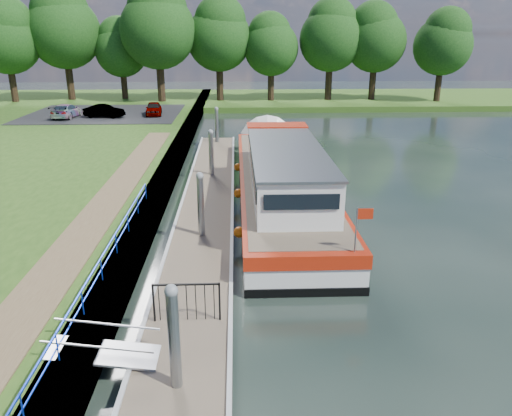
{
  "coord_description": "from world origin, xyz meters",
  "views": [
    {
      "loc": [
        1.42,
        -9.91,
        7.93
      ],
      "look_at": [
        2.16,
        8.73,
        1.4
      ],
      "focal_mm": 35.0,
      "sensor_mm": 36.0,
      "label": 1
    }
  ],
  "objects_px": {
    "barge": "(280,176)",
    "car_c": "(67,111)",
    "pontoon": "(208,203)",
    "car_b": "(104,111)",
    "car_a": "(154,108)"
  },
  "relations": [
    {
      "from": "pontoon",
      "to": "car_b",
      "type": "relative_size",
      "value": 8.59
    },
    {
      "from": "car_a",
      "to": "car_b",
      "type": "height_order",
      "value": "car_a"
    },
    {
      "from": "pontoon",
      "to": "car_c",
      "type": "height_order",
      "value": "car_c"
    },
    {
      "from": "barge",
      "to": "car_a",
      "type": "relative_size",
      "value": 6.05
    },
    {
      "from": "barge",
      "to": "car_b",
      "type": "xyz_separation_m",
      "value": [
        -13.96,
        21.03,
        0.32
      ]
    },
    {
      "from": "car_b",
      "to": "car_c",
      "type": "xyz_separation_m",
      "value": [
        -3.31,
        0.02,
        0.03
      ]
    },
    {
      "from": "car_b",
      "to": "car_c",
      "type": "bearing_deg",
      "value": 98.26
    },
    {
      "from": "car_b",
      "to": "car_a",
      "type": "bearing_deg",
      "value": -64.59
    },
    {
      "from": "pontoon",
      "to": "barge",
      "type": "relative_size",
      "value": 1.42
    },
    {
      "from": "barge",
      "to": "car_c",
      "type": "bearing_deg",
      "value": 129.37
    },
    {
      "from": "car_a",
      "to": "car_c",
      "type": "distance_m",
      "value": 7.62
    },
    {
      "from": "pontoon",
      "to": "car_b",
      "type": "height_order",
      "value": "car_b"
    },
    {
      "from": "pontoon",
      "to": "car_b",
      "type": "xyz_separation_m",
      "value": [
        -10.37,
        22.49,
        1.23
      ]
    },
    {
      "from": "car_a",
      "to": "car_c",
      "type": "relative_size",
      "value": 0.83
    },
    {
      "from": "barge",
      "to": "pontoon",
      "type": "bearing_deg",
      "value": -157.88
    }
  ]
}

